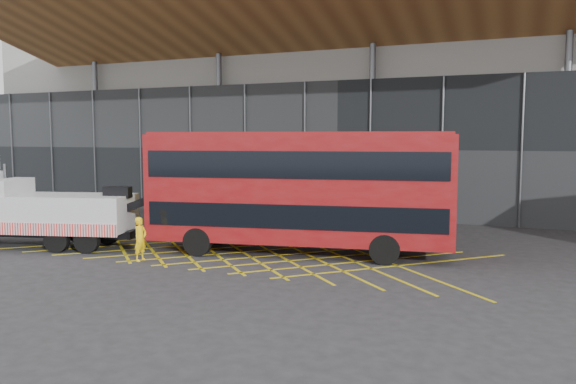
% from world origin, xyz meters
% --- Properties ---
extents(ground_plane, '(120.00, 120.00, 0.00)m').
position_xyz_m(ground_plane, '(0.00, 0.00, 0.00)').
color(ground_plane, '#29292C').
extents(road_markings, '(19.96, 7.16, 0.01)m').
position_xyz_m(road_markings, '(1.60, 0.00, 0.01)').
color(road_markings, yellow).
rests_on(road_markings, ground_plane).
extents(construction_building, '(55.00, 23.97, 18.00)m').
position_xyz_m(construction_building, '(1.92, 18.40, 8.98)').
color(construction_building, '#979892').
rests_on(construction_building, ground_plane).
extents(recovery_truck, '(10.08, 4.58, 3.52)m').
position_xyz_m(recovery_truck, '(-7.45, -2.57, 1.63)').
color(recovery_truck, black).
rests_on(recovery_truck, ground_plane).
extents(bus_towed, '(12.35, 5.00, 4.91)m').
position_xyz_m(bus_towed, '(3.82, 0.57, 2.73)').
color(bus_towed, maroon).
rests_on(bus_towed, ground_plane).
extents(worker, '(0.43, 0.63, 1.68)m').
position_xyz_m(worker, '(-1.23, -2.95, 0.84)').
color(worker, yellow).
rests_on(worker, ground_plane).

